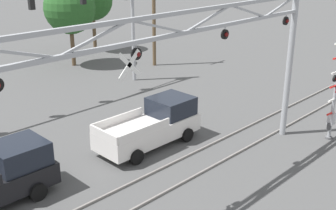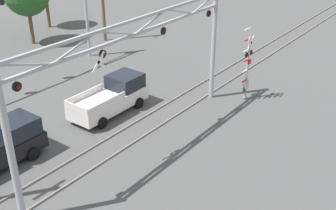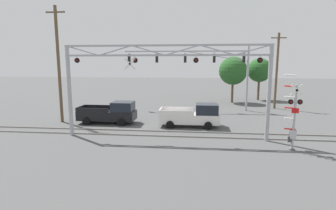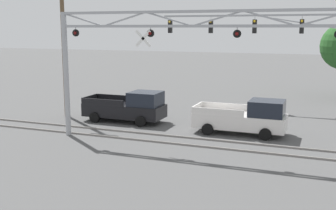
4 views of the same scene
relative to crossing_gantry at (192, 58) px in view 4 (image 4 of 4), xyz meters
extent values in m
cube|color=gray|center=(0.01, 0.28, -4.58)|extent=(80.00, 0.08, 0.10)
cube|color=gray|center=(0.01, 1.72, -4.58)|extent=(80.00, 0.08, 0.10)
cylinder|color=#9EA0A5|center=(-7.42, 0.00, -1.16)|extent=(0.30, 0.30, 6.94)
cube|color=#9EA0A5|center=(0.01, 0.00, 1.54)|extent=(15.15, 0.14, 0.14)
cube|color=#9EA0A5|center=(0.01, 0.00, 2.24)|extent=(15.15, 0.14, 0.14)
cube|color=#9EA0A5|center=(-6.18, 0.00, 1.89)|extent=(2.50, 0.08, 0.78)
cube|color=#9EA0A5|center=(-3.70, 0.00, 1.89)|extent=(2.50, 0.08, 0.78)
cube|color=#9EA0A5|center=(-1.23, 0.00, 1.89)|extent=(2.50, 0.08, 0.78)
cube|color=#9EA0A5|center=(1.25, 0.00, 1.89)|extent=(2.50, 0.08, 0.78)
cube|color=#9EA0A5|center=(3.73, 0.00, 1.89)|extent=(2.50, 0.08, 0.78)
cube|color=#9EA0A5|center=(6.20, 0.00, 1.89)|extent=(2.50, 0.08, 0.78)
cylinder|color=black|center=(-6.67, 0.00, 1.18)|extent=(0.38, 0.10, 0.38)
sphere|color=#590C0C|center=(-6.67, -0.07, 1.18)|extent=(0.18, 0.18, 0.18)
cylinder|color=#9EA0A5|center=(-6.67, 0.00, 1.42)|extent=(0.04, 0.04, 0.10)
cylinder|color=black|center=(-2.21, 0.00, 1.18)|extent=(0.38, 0.10, 0.38)
sphere|color=#590C0C|center=(-2.21, -0.07, 1.18)|extent=(0.18, 0.18, 0.18)
cylinder|color=#9EA0A5|center=(-2.21, 0.00, 1.42)|extent=(0.04, 0.04, 0.10)
cylinder|color=black|center=(2.24, 0.00, 1.18)|extent=(0.38, 0.10, 0.38)
sphere|color=#590C0C|center=(2.24, -0.07, 1.18)|extent=(0.18, 0.18, 0.18)
cylinder|color=#9EA0A5|center=(2.24, 0.00, 1.42)|extent=(0.04, 0.04, 0.10)
cube|color=white|center=(-2.59, -0.10, 0.92)|extent=(0.88, 0.03, 0.88)
cube|color=white|center=(-2.59, -0.10, 0.92)|extent=(0.88, 0.03, 0.88)
cylinder|color=black|center=(-2.59, -0.12, 0.92)|extent=(0.04, 0.04, 0.02)
cube|color=#9EA0A5|center=(0.94, 12.43, 2.36)|extent=(14.60, 0.14, 0.14)
cube|color=#9EA0A5|center=(4.59, 12.43, 1.76)|extent=(7.31, 0.08, 1.28)
cylinder|color=#9EA0A5|center=(-5.86, 12.43, 2.21)|extent=(0.04, 0.04, 0.30)
cube|color=black|center=(-5.86, 12.43, 1.55)|extent=(0.30, 0.26, 1.03)
sphere|color=yellow|center=(-5.86, 12.26, 1.93)|extent=(0.18, 0.18, 0.18)
cylinder|color=#9EA0A5|center=(-2.46, 12.43, 2.21)|extent=(0.04, 0.04, 0.30)
cube|color=black|center=(-2.46, 12.43, 1.55)|extent=(0.30, 0.26, 1.03)
sphere|color=yellow|center=(-2.46, 12.26, 1.93)|extent=(0.18, 0.18, 0.18)
cylinder|color=#9EA0A5|center=(0.94, 12.43, 2.21)|extent=(0.04, 0.04, 0.30)
cube|color=black|center=(0.94, 12.43, 1.55)|extent=(0.30, 0.26, 1.03)
sphere|color=yellow|center=(0.94, 12.26, 1.93)|extent=(0.18, 0.18, 0.18)
cylinder|color=#9EA0A5|center=(4.34, 12.43, 2.21)|extent=(0.04, 0.04, 0.30)
cube|color=black|center=(4.34, 12.43, 1.55)|extent=(0.30, 0.26, 1.03)
sphere|color=yellow|center=(4.34, 12.26, 1.93)|extent=(0.18, 0.18, 0.18)
cube|color=silver|center=(1.73, 3.86, -3.88)|extent=(5.28, 1.98, 0.83)
cube|color=black|center=(3.26, 3.86, -3.02)|extent=(1.92, 1.82, 0.88)
cube|color=silver|center=(0.67, 2.91, -3.26)|extent=(2.96, 0.08, 0.40)
cube|color=silver|center=(0.67, 4.81, -3.26)|extent=(2.96, 0.08, 0.40)
cube|color=silver|center=(-0.86, 3.86, -3.26)|extent=(0.10, 1.90, 0.40)
cylinder|color=black|center=(3.36, 2.85, -4.29)|extent=(0.68, 0.24, 0.68)
cylinder|color=black|center=(3.36, 4.86, -4.29)|extent=(0.68, 0.24, 0.68)
cylinder|color=black|center=(0.09, 2.85, -4.29)|extent=(0.68, 0.24, 0.68)
cylinder|color=black|center=(0.09, 4.86, -4.29)|extent=(0.68, 0.24, 0.68)
cube|color=black|center=(-6.01, 4.33, -3.88)|extent=(5.32, 1.98, 0.83)
cube|color=black|center=(-4.47, 4.33, -3.02)|extent=(1.93, 1.82, 0.88)
cube|color=black|center=(-7.08, 3.38, -3.26)|extent=(2.99, 0.08, 0.40)
cube|color=black|center=(-7.08, 5.28, -3.26)|extent=(2.99, 0.08, 0.40)
cube|color=black|center=(-8.62, 4.33, -3.26)|extent=(0.10, 1.90, 0.40)
cylinder|color=black|center=(-4.36, 3.33, -4.29)|extent=(0.68, 0.24, 0.68)
cylinder|color=black|center=(-4.36, 5.34, -4.29)|extent=(0.68, 0.24, 0.68)
cylinder|color=black|center=(-7.66, 3.33, -4.29)|extent=(0.68, 0.24, 0.68)
cylinder|color=black|center=(-7.66, 5.34, -4.29)|extent=(0.68, 0.24, 0.68)
cylinder|color=brown|center=(-10.54, 4.39, 0.75)|extent=(0.28, 0.28, 10.78)
camera|label=1|loc=(-10.55, -9.69, 4.24)|focal=45.00mm
camera|label=2|loc=(-14.66, -12.99, 7.51)|focal=45.00mm
camera|label=3|loc=(2.28, -19.13, 0.96)|focal=28.00mm
camera|label=4|loc=(6.43, -19.94, 1.46)|focal=45.00mm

